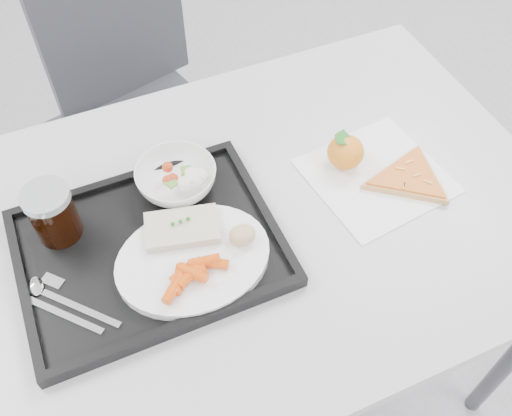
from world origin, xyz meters
TOP-DOWN VIEW (x-y plane):
  - table at (0.00, 0.30)m, footprint 1.20×0.80m
  - chair at (-0.05, 0.96)m, footprint 0.51×0.52m
  - tray at (-0.18, 0.29)m, footprint 0.45×0.35m
  - dinner_plate at (-0.12, 0.23)m, footprint 0.27×0.27m
  - fish_fillet at (-0.12, 0.29)m, footprint 0.14×0.11m
  - bread_roll at (-0.03, 0.23)m, footprint 0.06×0.06m
  - salad_bowl at (-0.09, 0.41)m, footprint 0.15×0.15m
  - cola_glass at (-0.32, 0.39)m, footprint 0.08×0.08m
  - cutlery at (-0.35, 0.25)m, footprint 0.14×0.15m
  - napkin at (0.28, 0.29)m, footprint 0.28×0.27m
  - tangerine at (0.24, 0.34)m, footprint 0.08×0.08m
  - pizza_slice at (0.33, 0.25)m, footprint 0.23×0.23m
  - carrot_pile at (-0.14, 0.19)m, footprint 0.13×0.07m
  - salad_contents at (-0.07, 0.39)m, footprint 0.08×0.08m

SIDE VIEW (x-z plane):
  - chair at x=-0.05m, z-range 0.07..1.00m
  - table at x=0.00m, z-range 0.31..1.06m
  - napkin at x=0.28m, z-range 0.75..0.75m
  - tray at x=-0.18m, z-range 0.75..0.77m
  - pizza_slice at x=0.33m, z-range 0.75..0.77m
  - cutlery at x=-0.35m, z-range 0.76..0.77m
  - dinner_plate at x=-0.12m, z-range 0.77..0.78m
  - tangerine at x=0.24m, z-range 0.75..0.82m
  - salad_bowl at x=-0.09m, z-range 0.77..0.81m
  - fish_fillet at x=-0.12m, z-range 0.78..0.80m
  - carrot_pile at x=-0.14m, z-range 0.78..0.81m
  - bread_roll at x=-0.03m, z-range 0.78..0.81m
  - salad_contents at x=-0.07m, z-range 0.79..0.81m
  - cola_glass at x=-0.32m, z-range 0.77..0.88m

